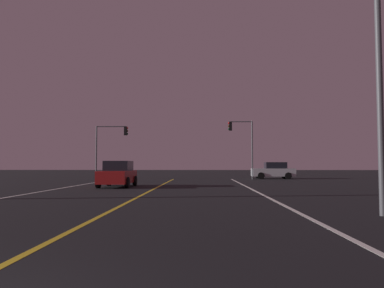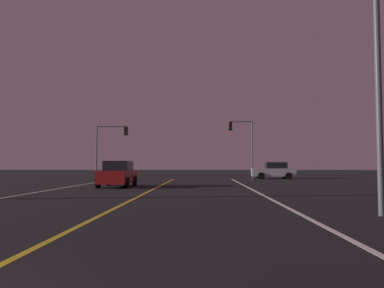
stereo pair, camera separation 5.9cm
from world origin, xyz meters
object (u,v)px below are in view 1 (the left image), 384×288
at_px(traffic_light_near_right, 241,137).
at_px(traffic_light_near_left, 112,139).
at_px(street_lamp_right_near, 365,46).
at_px(car_crossing_side, 274,171).
at_px(car_oncoming, 118,174).

relative_size(traffic_light_near_right, traffic_light_near_left, 1.09).
relative_size(traffic_light_near_right, street_lamp_right_near, 0.75).
height_order(car_crossing_side, street_lamp_right_near, street_lamp_right_near).
bearing_deg(street_lamp_right_near, car_crossing_side, -95.13).
height_order(car_crossing_side, traffic_light_near_right, traffic_light_near_right).
bearing_deg(traffic_light_near_right, car_oncoming, 55.40).
bearing_deg(car_oncoming, traffic_light_near_left, -164.86).
bearing_deg(traffic_light_near_right, street_lamp_right_near, 91.67).
height_order(car_oncoming, street_lamp_right_near, street_lamp_right_near).
bearing_deg(street_lamp_right_near, traffic_light_near_left, -63.12).
xyz_separation_m(car_oncoming, traffic_light_near_right, (9.49, 13.76, 3.47)).
relative_size(car_oncoming, car_crossing_side, 1.00).
bearing_deg(traffic_light_near_left, traffic_light_near_right, 0.00).
bearing_deg(car_crossing_side, street_lamp_right_near, 84.87).
distance_m(car_crossing_side, street_lamp_right_near, 28.76).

